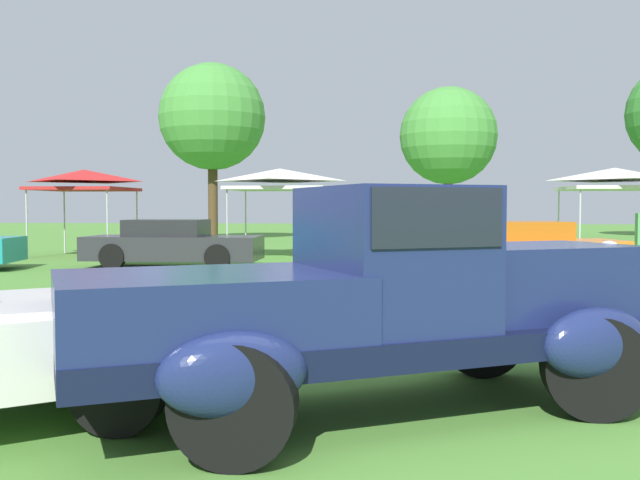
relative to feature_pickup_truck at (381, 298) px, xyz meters
name	(u,v)px	position (x,y,z in m)	size (l,w,h in m)	color
ground_plane	(357,418)	(-0.17, -0.17, -0.87)	(120.00, 120.00, 0.00)	#4C8433
feature_pickup_truck	(381,298)	(0.00, 0.00, 0.00)	(4.69, 3.34, 1.70)	black
show_car_charcoal	(172,244)	(-5.48, 12.47, -0.27)	(4.41, 1.76, 1.22)	#28282D
show_car_orange	(528,249)	(3.11, 11.03, -0.27)	(4.46, 2.51, 1.22)	orange
canopy_tent_left_field	(84,179)	(-9.53, 16.40, 1.55)	(2.78, 2.78, 2.71)	#B7B7BC
canopy_tent_center_field	(280,178)	(-3.33, 16.41, 1.55)	(2.96, 2.96, 2.71)	#B7B7BC
canopy_tent_right_field	(615,177)	(6.73, 16.99, 1.55)	(2.95, 2.95, 2.71)	#B7B7BC
treeline_far_left	(212,117)	(-8.09, 27.04, 4.75)	(4.85, 4.85, 8.07)	#47331E
treeline_mid_left	(448,136)	(2.74, 29.36, 4.01)	(4.61, 4.61, 7.21)	brown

